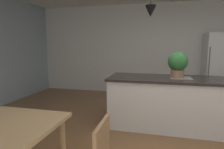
{
  "coord_description": "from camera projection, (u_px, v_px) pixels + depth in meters",
  "views": [
    {
      "loc": [
        -0.33,
        -2.58,
        1.44
      ],
      "look_at": [
        -0.91,
        -0.2,
        1.08
      ],
      "focal_mm": 30.15,
      "sensor_mm": 36.0,
      "label": 1
    }
  ],
  "objects": [
    {
      "name": "wall_back_kitchen",
      "position": [
        169.0,
        50.0,
        5.55
      ],
      "size": [
        10.0,
        0.12,
        2.7
      ],
      "primitive_type": "cube",
      "color": "silver",
      "rests_on": "ground_plane"
    },
    {
      "name": "pendant_over_island_main",
      "position": [
        150.0,
        11.0,
        3.24
      ],
      "size": [
        0.19,
        0.19,
        0.75
      ],
      "color": "black"
    },
    {
      "name": "refrigerator",
      "position": [
        218.0,
        68.0,
        4.95
      ],
      "size": [
        0.7,
        0.67,
        1.8
      ],
      "color": "silver",
      "rests_on": "ground_plane"
    },
    {
      "name": "kitchen_island",
      "position": [
        173.0,
        102.0,
        3.36
      ],
      "size": [
        2.31,
        0.88,
        0.91
      ],
      "color": "silver",
      "rests_on": "ground_plane"
    },
    {
      "name": "potted_plant_on_island",
      "position": [
        178.0,
        64.0,
        3.25
      ],
      "size": [
        0.34,
        0.34,
        0.46
      ],
      "color": "#8C664C",
      "rests_on": "kitchen_island"
    }
  ]
}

